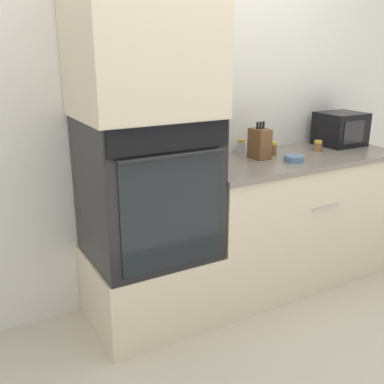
{
  "coord_description": "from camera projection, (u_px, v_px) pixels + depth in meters",
  "views": [
    {
      "loc": [
        -1.31,
        -1.9,
        1.58
      ],
      "look_at": [
        -0.12,
        0.21,
        0.8
      ],
      "focal_mm": 42.0,
      "sensor_mm": 36.0,
      "label": 1
    }
  ],
  "objects": [
    {
      "name": "ground_plane",
      "position": [
        226.0,
        326.0,
        2.67
      ],
      "size": [
        12.0,
        12.0,
        0.0
      ],
      "primitive_type": "plane",
      "color": "beige"
    },
    {
      "name": "wall_back",
      "position": [
        175.0,
        103.0,
        2.81
      ],
      "size": [
        8.0,
        0.05,
        2.5
      ],
      "color": "silver",
      "rests_on": "ground_plane"
    },
    {
      "name": "oven_cabinet_base",
      "position": [
        151.0,
        286.0,
        2.69
      ],
      "size": [
        0.7,
        0.6,
        0.44
      ],
      "color": "beige",
      "rests_on": "ground_plane"
    },
    {
      "name": "wall_oven",
      "position": [
        148.0,
        188.0,
        2.5
      ],
      "size": [
        0.68,
        0.64,
        0.79
      ],
      "color": "black",
      "rests_on": "oven_cabinet_base"
    },
    {
      "name": "oven_cabinet_upper",
      "position": [
        142.0,
        29.0,
        2.25
      ],
      "size": [
        0.7,
        0.6,
        0.87
      ],
      "color": "beige",
      "rests_on": "wall_oven"
    },
    {
      "name": "counter_unit",
      "position": [
        290.0,
        218.0,
        3.12
      ],
      "size": [
        1.47,
        0.63,
        0.9
      ],
      "color": "beige",
      "rests_on": "ground_plane"
    },
    {
      "name": "microwave",
      "position": [
        340.0,
        129.0,
        3.28
      ],
      "size": [
        0.31,
        0.29,
        0.24
      ],
      "color": "black",
      "rests_on": "counter_unit"
    },
    {
      "name": "knife_block",
      "position": [
        260.0,
        143.0,
        2.88
      ],
      "size": [
        0.1,
        0.14,
        0.24
      ],
      "color": "brown",
      "rests_on": "counter_unit"
    },
    {
      "name": "bowl",
      "position": [
        294.0,
        159.0,
        2.82
      ],
      "size": [
        0.12,
        0.12,
        0.04
      ],
      "color": "#517599",
      "rests_on": "counter_unit"
    },
    {
      "name": "condiment_jar_near",
      "position": [
        242.0,
        146.0,
        3.06
      ],
      "size": [
        0.05,
        0.05,
        0.09
      ],
      "color": "silver",
      "rests_on": "counter_unit"
    },
    {
      "name": "condiment_jar_mid",
      "position": [
        318.0,
        146.0,
        3.11
      ],
      "size": [
        0.06,
        0.06,
        0.07
      ],
      "color": "brown",
      "rests_on": "counter_unit"
    },
    {
      "name": "condiment_jar_far",
      "position": [
        273.0,
        149.0,
        2.98
      ],
      "size": [
        0.05,
        0.05,
        0.09
      ],
      "color": "brown",
      "rests_on": "counter_unit"
    },
    {
      "name": "condiment_jar_back",
      "position": [
        213.0,
        152.0,
        2.84
      ],
      "size": [
        0.05,
        0.05,
        0.11
      ],
      "color": "silver",
      "rests_on": "counter_unit"
    }
  ]
}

